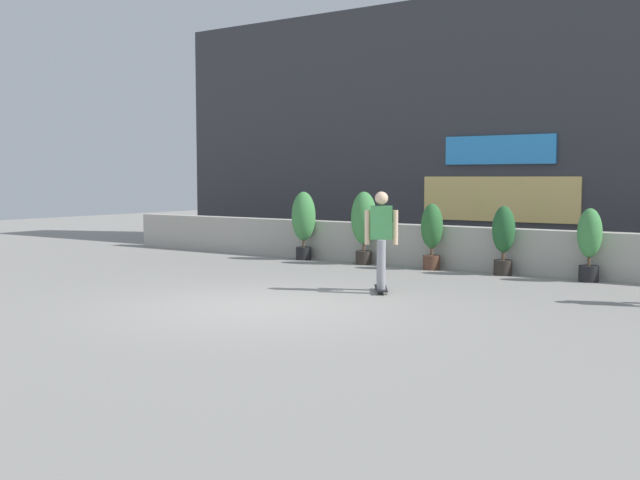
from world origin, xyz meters
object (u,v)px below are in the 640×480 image
object	(u,v)px
potted_plant_3	(504,236)
potted_plant_4	(590,240)
potted_plant_1	(364,222)
potted_plant_2	(432,232)
potted_plant_0	(304,220)
skater_foreground	(381,237)

from	to	relation	value
potted_plant_3	potted_plant_4	xyz separation A→B (m)	(1.66, 0.00, -0.00)
potted_plant_1	potted_plant_2	bearing A→B (deg)	-0.00
potted_plant_0	potted_plant_4	xyz separation A→B (m)	(6.53, -0.00, -0.16)
potted_plant_0	potted_plant_1	world-z (taller)	potted_plant_1
potted_plant_0	skater_foreground	size ratio (longest dim) A/B	0.94
potted_plant_2	skater_foreground	xyz separation A→B (m)	(0.68, -3.29, 0.15)
potted_plant_4	potted_plant_1	bearing A→B (deg)	180.00
potted_plant_2	potted_plant_4	distance (m)	3.22
skater_foreground	potted_plant_1	bearing A→B (deg)	125.49
potted_plant_1	potted_plant_4	distance (m)	4.89
potted_plant_0	potted_plant_3	distance (m)	4.88
skater_foreground	potted_plant_3	bearing A→B (deg)	75.05
potted_plant_3	potted_plant_4	world-z (taller)	potted_plant_3
potted_plant_3	skater_foreground	size ratio (longest dim) A/B	0.81
potted_plant_1	potted_plant_2	world-z (taller)	potted_plant_1
potted_plant_1	skater_foreground	bearing A→B (deg)	-54.51
potted_plant_1	potted_plant_4	world-z (taller)	potted_plant_1
potted_plant_2	potted_plant_3	xyz separation A→B (m)	(1.56, 0.00, -0.01)
potted_plant_0	skater_foreground	bearing A→B (deg)	-39.47
potted_plant_3	potted_plant_4	distance (m)	1.66
potted_plant_0	potted_plant_1	distance (m)	1.65
potted_plant_0	potted_plant_3	size ratio (longest dim) A/B	1.17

